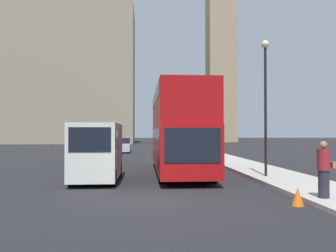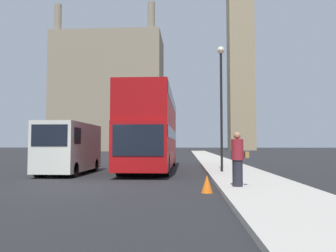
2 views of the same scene
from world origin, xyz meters
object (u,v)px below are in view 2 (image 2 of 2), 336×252
at_px(red_double_decker_bus, 152,129).
at_px(white_van, 69,147).
at_px(clock_tower, 240,26).
at_px(parked_sedan, 137,151).
at_px(pedestrian, 238,159).
at_px(street_lamp, 221,90).

bearing_deg(red_double_decker_bus, white_van, -143.13).
height_order(clock_tower, parked_sedan, clock_tower).
bearing_deg(pedestrian, clock_tower, 80.45).
relative_size(white_van, parked_sedan, 1.16).
height_order(clock_tower, pedestrian, clock_tower).
distance_m(red_double_decker_bus, parked_sedan, 21.87).
bearing_deg(clock_tower, parked_sedan, -113.89).
distance_m(clock_tower, white_van, 80.98).
bearing_deg(red_double_decker_bus, street_lamp, -35.33).
bearing_deg(clock_tower, white_van, -106.08).
bearing_deg(street_lamp, clock_tower, 79.77).
xyz_separation_m(pedestrian, parked_sedan, (-7.88, 29.98, -0.31)).
bearing_deg(street_lamp, parked_sedan, 108.37).
relative_size(clock_tower, red_double_decker_bus, 5.84).
relative_size(white_van, street_lamp, 0.79).
relative_size(pedestrian, parked_sedan, 0.40).
bearing_deg(street_lamp, pedestrian, -91.20).
height_order(white_van, parked_sedan, white_van).
distance_m(pedestrian, street_lamp, 6.71).
distance_m(pedestrian, parked_sedan, 31.00).
relative_size(red_double_decker_bus, street_lamp, 1.77).
bearing_deg(clock_tower, street_lamp, -100.23).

